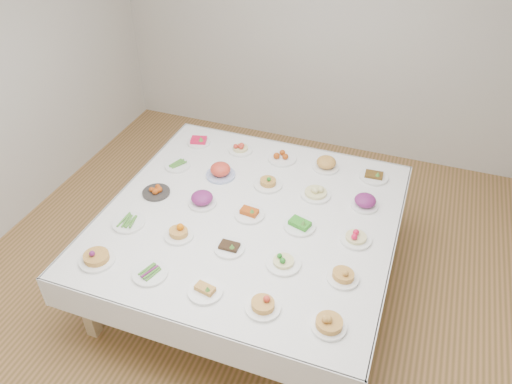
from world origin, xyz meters
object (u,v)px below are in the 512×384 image
(display_table, at_px, (250,221))
(dish_0, at_px, (96,254))
(dish_12, at_px, (249,212))
(dish_24, at_px, (374,174))

(display_table, height_order, dish_0, dish_0)
(display_table, height_order, dish_12, dish_12)
(dish_12, xyz_separation_m, dish_24, (0.85, 0.86, 0.00))
(display_table, distance_m, dish_24, 1.22)
(dish_24, bearing_deg, display_table, -134.76)
(dish_0, xyz_separation_m, dish_12, (0.86, 0.86, -0.04))
(dish_0, bearing_deg, dish_12, 45.18)
(display_table, distance_m, dish_12, 0.10)
(dish_12, height_order, dish_24, dish_24)
(dish_0, relative_size, dish_24, 1.01)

